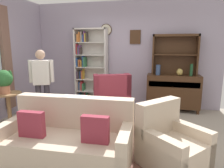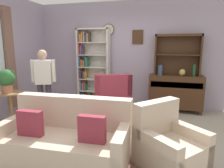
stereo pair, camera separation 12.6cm
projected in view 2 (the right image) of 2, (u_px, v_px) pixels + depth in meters
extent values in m
cube|color=#9E9384|center=(104.00, 136.00, 3.76)|extent=(5.40, 4.60, 0.02)
cube|color=#A399AD|center=(127.00, 55.00, 5.51)|extent=(5.00, 0.06, 2.80)
cylinder|color=beige|center=(109.00, 30.00, 5.47)|extent=(0.28, 0.03, 0.28)
torus|color=#382314|center=(109.00, 30.00, 5.47)|extent=(0.31, 0.02, 0.31)
cube|color=#422816|center=(138.00, 37.00, 5.30)|extent=(0.28, 0.03, 0.36)
cube|color=#7F5B4C|center=(10.00, 59.00, 4.66)|extent=(0.08, 0.24, 2.30)
cube|color=brown|center=(110.00, 145.00, 3.42)|extent=(2.67, 1.92, 0.01)
cube|color=silver|center=(80.00, 67.00, 5.73)|extent=(0.04, 0.30, 2.10)
cube|color=silver|center=(109.00, 68.00, 5.51)|extent=(0.04, 0.30, 2.10)
cube|color=silver|center=(93.00, 29.00, 5.42)|extent=(0.90, 0.30, 0.04)
cube|color=silver|center=(94.00, 103.00, 5.82)|extent=(0.90, 0.30, 0.04)
cube|color=silver|center=(96.00, 67.00, 5.75)|extent=(0.90, 0.01, 2.10)
cube|color=silver|center=(94.00, 91.00, 5.75)|extent=(0.86, 0.30, 0.02)
cube|color=#284C8C|center=(81.00, 98.00, 5.87)|extent=(0.04, 0.17, 0.20)
cube|color=#284C8C|center=(83.00, 97.00, 5.86)|extent=(0.04, 0.13, 0.25)
cube|color=#337247|center=(84.00, 97.00, 5.85)|extent=(0.03, 0.12, 0.23)
cube|color=gray|center=(85.00, 98.00, 5.84)|extent=(0.03, 0.12, 0.23)
cube|color=#3F3833|center=(87.00, 98.00, 5.83)|extent=(0.03, 0.23, 0.21)
cube|color=#B22D33|center=(88.00, 97.00, 5.81)|extent=(0.03, 0.14, 0.28)
cube|color=#337247|center=(89.00, 97.00, 5.80)|extent=(0.03, 0.14, 0.29)
cube|color=gray|center=(91.00, 98.00, 5.80)|extent=(0.03, 0.18, 0.22)
cube|color=silver|center=(94.00, 79.00, 5.68)|extent=(0.86, 0.30, 0.02)
cube|color=gray|center=(81.00, 85.00, 5.80)|extent=(0.03, 0.16, 0.29)
cube|color=#284C8C|center=(82.00, 86.00, 5.79)|extent=(0.03, 0.12, 0.25)
cube|color=gray|center=(83.00, 86.00, 5.79)|extent=(0.02, 0.14, 0.21)
cube|color=#B22D33|center=(85.00, 85.00, 5.77)|extent=(0.04, 0.16, 0.27)
cube|color=#337247|center=(86.00, 87.00, 5.77)|extent=(0.04, 0.19, 0.20)
cube|color=silver|center=(94.00, 67.00, 5.62)|extent=(0.86, 0.30, 0.02)
cube|color=#723F7F|center=(81.00, 75.00, 5.74)|extent=(0.03, 0.13, 0.20)
cube|color=#3F3833|center=(82.00, 74.00, 5.73)|extent=(0.03, 0.23, 0.23)
cube|color=#284C8C|center=(83.00, 75.00, 5.72)|extent=(0.03, 0.11, 0.21)
cube|color=#B22D33|center=(84.00, 75.00, 5.71)|extent=(0.02, 0.11, 0.22)
cube|color=#CC7233|center=(85.00, 75.00, 5.71)|extent=(0.02, 0.20, 0.21)
cube|color=gold|center=(86.00, 74.00, 5.69)|extent=(0.02, 0.11, 0.28)
cube|color=silver|center=(94.00, 55.00, 5.55)|extent=(0.86, 0.30, 0.02)
cube|color=#284C8C|center=(80.00, 62.00, 5.67)|extent=(0.04, 0.18, 0.25)
cube|color=#CC7233|center=(82.00, 63.00, 5.67)|extent=(0.04, 0.11, 0.20)
cube|color=#B22D33|center=(84.00, 63.00, 5.66)|extent=(0.03, 0.10, 0.19)
cube|color=gold|center=(85.00, 63.00, 5.65)|extent=(0.02, 0.20, 0.19)
cube|color=#284C8C|center=(86.00, 61.00, 5.63)|extent=(0.04, 0.14, 0.29)
cube|color=#337247|center=(88.00, 62.00, 5.62)|extent=(0.04, 0.22, 0.26)
cube|color=silver|center=(93.00, 42.00, 5.49)|extent=(0.86, 0.30, 0.02)
cube|color=#B22D33|center=(80.00, 49.00, 5.61)|extent=(0.03, 0.12, 0.29)
cube|color=#337247|center=(81.00, 51.00, 5.61)|extent=(0.03, 0.12, 0.20)
cube|color=#723F7F|center=(82.00, 50.00, 5.59)|extent=(0.02, 0.22, 0.25)
cube|color=#3F3833|center=(83.00, 51.00, 5.59)|extent=(0.03, 0.15, 0.20)
cube|color=#3F3833|center=(80.00, 38.00, 5.55)|extent=(0.04, 0.18, 0.21)
cube|color=#CC7233|center=(81.00, 38.00, 5.54)|extent=(0.04, 0.20, 0.22)
cube|color=#CC7233|center=(83.00, 37.00, 5.52)|extent=(0.04, 0.18, 0.26)
cube|color=gray|center=(84.00, 37.00, 5.51)|extent=(0.04, 0.13, 0.28)
cube|color=#284C8C|center=(86.00, 38.00, 5.50)|extent=(0.03, 0.10, 0.19)
cube|color=#723F7F|center=(87.00, 37.00, 5.48)|extent=(0.03, 0.11, 0.28)
cube|color=gold|center=(88.00, 38.00, 5.48)|extent=(0.03, 0.20, 0.23)
cube|color=#3F3833|center=(90.00, 37.00, 5.47)|extent=(0.02, 0.15, 0.26)
cube|color=#422816|center=(175.00, 91.00, 5.09)|extent=(1.30, 0.45, 0.82)
cube|color=#422816|center=(150.00, 109.00, 5.16)|extent=(0.06, 0.06, 0.10)
cube|color=#422816|center=(200.00, 113.00, 4.85)|extent=(0.06, 0.06, 0.10)
cube|color=#422816|center=(151.00, 105.00, 5.50)|extent=(0.06, 0.06, 0.10)
cube|color=#422816|center=(198.00, 109.00, 5.18)|extent=(0.06, 0.06, 0.10)
cube|color=#352012|center=(176.00, 85.00, 4.84)|extent=(1.20, 0.01, 0.14)
cube|color=#422816|center=(156.00, 54.00, 5.12)|extent=(0.04, 0.26, 1.00)
cube|color=#422816|center=(201.00, 55.00, 4.85)|extent=(0.04, 0.26, 1.00)
cube|color=#422816|center=(179.00, 35.00, 4.90)|extent=(1.10, 0.26, 0.06)
cube|color=#422816|center=(177.00, 55.00, 4.99)|extent=(1.06, 0.26, 0.02)
cube|color=#422816|center=(177.00, 55.00, 5.10)|extent=(1.10, 0.01, 1.00)
cylinder|color=#33476B|center=(160.00, 70.00, 5.01)|extent=(0.11, 0.11, 0.25)
ellipsoid|color=tan|center=(182.00, 72.00, 4.89)|extent=(0.15, 0.15, 0.17)
cylinder|color=#194223|center=(194.00, 70.00, 4.79)|extent=(0.07, 0.07, 0.29)
cube|color=beige|center=(65.00, 149.00, 2.88)|extent=(1.83, 0.92, 0.42)
cube|color=beige|center=(73.00, 111.00, 3.11)|extent=(1.81, 0.27, 0.48)
cube|color=beige|center=(14.00, 137.00, 3.05)|extent=(0.17, 0.85, 0.60)
cube|color=beige|center=(123.00, 149.00, 2.68)|extent=(0.17, 0.85, 0.60)
cube|color=maroon|center=(30.00, 123.00, 2.79)|extent=(0.36, 0.11, 0.36)
cube|color=maroon|center=(92.00, 129.00, 2.59)|extent=(0.36, 0.11, 0.36)
cube|color=white|center=(73.00, 96.00, 3.06)|extent=(0.37, 0.19, 0.00)
cube|color=beige|center=(171.00, 154.00, 2.76)|extent=(1.08, 1.08, 0.40)
cube|color=beige|center=(156.00, 117.00, 2.92)|extent=(0.63, 0.68, 0.48)
cube|color=beige|center=(155.00, 155.00, 2.58)|extent=(0.68, 0.62, 0.55)
cube|color=beige|center=(186.00, 143.00, 2.91)|extent=(0.68, 0.62, 0.55)
cube|color=maroon|center=(112.00, 109.00, 4.68)|extent=(1.03, 1.04, 0.42)
cube|color=maroon|center=(113.00, 89.00, 4.29)|extent=(0.80, 0.49, 0.63)
cube|color=maroon|center=(129.00, 84.00, 4.35)|extent=(0.20, 0.30, 0.44)
cube|color=maroon|center=(97.00, 85.00, 4.26)|extent=(0.20, 0.30, 0.44)
cylinder|color=#997047|center=(10.00, 93.00, 4.14)|extent=(0.52, 0.52, 0.03)
cylinder|color=#997047|center=(12.00, 109.00, 4.20)|extent=(0.08, 0.08, 0.68)
cylinder|color=#997047|center=(13.00, 124.00, 4.27)|extent=(0.36, 0.36, 0.03)
cylinder|color=#AD6B4C|center=(7.00, 89.00, 4.07)|extent=(0.20, 0.20, 0.16)
sphere|color=#2D6B33|center=(6.00, 78.00, 4.03)|extent=(0.34, 0.34, 0.34)
ellipsoid|color=#2D6B33|center=(12.00, 76.00, 4.06)|extent=(0.10, 0.06, 0.24)
ellipsoid|color=#2D6B33|center=(4.00, 75.00, 4.11)|extent=(0.10, 0.06, 0.24)
cylinder|color=#AD6B4C|center=(35.00, 123.00, 4.23)|extent=(0.13, 0.13, 0.11)
sphere|color=#235B2D|center=(34.00, 116.00, 4.20)|extent=(0.23, 0.23, 0.23)
ellipsoid|color=#235B2D|center=(32.00, 116.00, 4.12)|extent=(0.07, 0.04, 0.16)
ellipsoid|color=#235B2D|center=(37.00, 114.00, 4.27)|extent=(0.07, 0.04, 0.16)
ellipsoid|color=#235B2D|center=(38.00, 114.00, 4.23)|extent=(0.07, 0.04, 0.16)
ellipsoid|color=#235B2D|center=(32.00, 114.00, 4.24)|extent=(0.07, 0.04, 0.16)
cylinder|color=#38333D|center=(41.00, 102.00, 4.51)|extent=(0.16, 0.16, 0.82)
cylinder|color=#38333D|center=(49.00, 102.00, 4.53)|extent=(0.16, 0.16, 0.82)
cube|color=silver|center=(43.00, 72.00, 4.39)|extent=(0.39, 0.31, 0.52)
sphere|color=tan|center=(42.00, 54.00, 4.32)|extent=(0.26, 0.26, 0.20)
cylinder|color=silver|center=(33.00, 71.00, 4.36)|extent=(0.10, 0.10, 0.48)
cylinder|color=silver|center=(54.00, 71.00, 4.41)|extent=(0.10, 0.10, 0.48)
cube|color=#422816|center=(91.00, 115.00, 3.69)|extent=(0.80, 0.50, 0.03)
cube|color=#422816|center=(67.00, 128.00, 3.61)|extent=(0.05, 0.05, 0.39)
cube|color=#422816|center=(107.00, 133.00, 3.42)|extent=(0.05, 0.05, 0.39)
cube|color=#422816|center=(78.00, 120.00, 4.03)|extent=(0.05, 0.05, 0.39)
cube|color=#422816|center=(114.00, 123.00, 3.84)|extent=(0.05, 0.05, 0.39)
cube|color=#723F7F|center=(94.00, 112.00, 3.74)|extent=(0.16, 0.14, 0.03)
cube|color=#337247|center=(94.00, 111.00, 3.72)|extent=(0.21, 0.13, 0.02)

